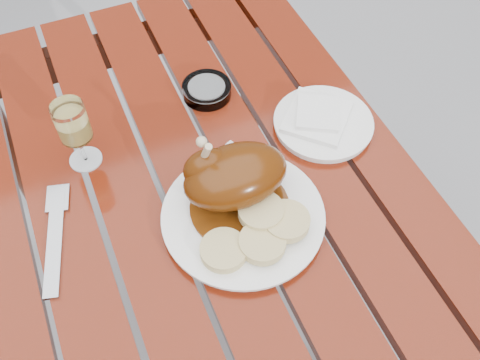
% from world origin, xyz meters
% --- Properties ---
extents(ground, '(60.00, 60.00, 0.00)m').
position_xyz_m(ground, '(0.00, 0.00, 0.00)').
color(ground, slate).
rests_on(ground, ground).
extents(table, '(0.80, 1.20, 0.75)m').
position_xyz_m(table, '(0.00, 0.00, 0.38)').
color(table, maroon).
rests_on(table, ground).
extents(dinner_plate, '(0.29, 0.29, 0.02)m').
position_xyz_m(dinner_plate, '(0.05, -0.07, 0.76)').
color(dinner_plate, white).
rests_on(dinner_plate, table).
extents(roast_duck, '(0.18, 0.18, 0.13)m').
position_xyz_m(roast_duck, '(0.05, -0.02, 0.82)').
color(roast_duck, '#522609').
rests_on(roast_duck, dinner_plate).
extents(bread_dumplings, '(0.19, 0.13, 0.03)m').
position_xyz_m(bread_dumplings, '(0.06, -0.12, 0.78)').
color(bread_dumplings, '#CEBB7E').
rests_on(bread_dumplings, dinner_plate).
extents(wine_glass, '(0.08, 0.08, 0.14)m').
position_xyz_m(wine_glass, '(-0.16, 0.17, 0.82)').
color(wine_glass, '#E1CB66').
rests_on(wine_glass, table).
extents(side_plate, '(0.24, 0.24, 0.02)m').
position_xyz_m(side_plate, '(0.28, 0.06, 0.76)').
color(side_plate, white).
rests_on(side_plate, table).
extents(napkin, '(0.17, 0.17, 0.01)m').
position_xyz_m(napkin, '(0.27, 0.07, 0.77)').
color(napkin, white).
rests_on(napkin, side_plate).
extents(ashtray, '(0.11, 0.11, 0.03)m').
position_xyz_m(ashtray, '(0.11, 0.24, 0.76)').
color(ashtray, '#B2B7BC').
rests_on(ashtray, table).
extents(fork, '(0.08, 0.20, 0.01)m').
position_xyz_m(fork, '(-0.25, 0.01, 0.75)').
color(fork, gray).
rests_on(fork, table).
extents(knife, '(0.09, 0.17, 0.01)m').
position_xyz_m(knife, '(0.14, -0.02, 0.75)').
color(knife, gray).
rests_on(knife, table).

